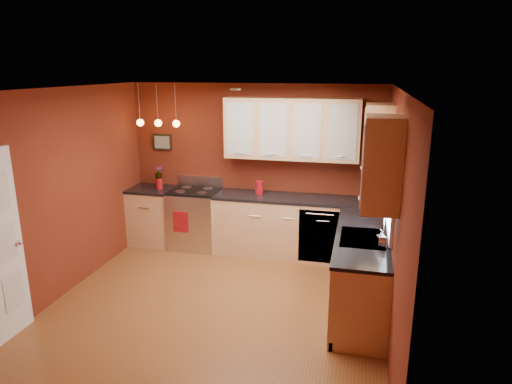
% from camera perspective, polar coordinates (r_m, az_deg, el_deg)
% --- Properties ---
extents(floor, '(4.20, 4.20, 0.00)m').
position_cam_1_polar(floor, '(5.77, -5.10, -14.09)').
color(floor, brown).
rests_on(floor, ground).
extents(ceiling, '(4.00, 4.20, 0.02)m').
position_cam_1_polar(ceiling, '(5.04, -5.81, 12.64)').
color(ceiling, beige).
rests_on(ceiling, wall_back).
extents(wall_back, '(4.00, 0.02, 2.60)m').
position_cam_1_polar(wall_back, '(7.22, -0.13, 3.08)').
color(wall_back, maroon).
rests_on(wall_back, floor).
extents(wall_front, '(4.00, 0.02, 2.60)m').
position_cam_1_polar(wall_front, '(3.47, -16.70, -11.47)').
color(wall_front, maroon).
rests_on(wall_front, floor).
extents(wall_left, '(0.02, 4.20, 2.60)m').
position_cam_1_polar(wall_left, '(6.18, -23.30, -0.28)').
color(wall_left, maroon).
rests_on(wall_left, floor).
extents(wall_right, '(0.02, 4.20, 2.60)m').
position_cam_1_polar(wall_right, '(5.01, 16.83, -3.11)').
color(wall_right, maroon).
rests_on(wall_right, floor).
extents(base_cabinets_back_left, '(0.70, 0.60, 0.90)m').
position_cam_1_polar(base_cabinets_back_left, '(7.71, -12.69, -3.04)').
color(base_cabinets_back_left, tan).
rests_on(base_cabinets_back_left, floor).
extents(base_cabinets_back_right, '(2.54, 0.60, 0.90)m').
position_cam_1_polar(base_cabinets_back_right, '(7.04, 5.12, -4.51)').
color(base_cabinets_back_right, tan).
rests_on(base_cabinets_back_right, floor).
extents(base_cabinets_right, '(0.60, 2.10, 0.90)m').
position_cam_1_polar(base_cabinets_right, '(5.73, 12.90, -9.63)').
color(base_cabinets_right, tan).
rests_on(base_cabinets_right, floor).
extents(counter_back_left, '(0.70, 0.62, 0.04)m').
position_cam_1_polar(counter_back_left, '(7.58, -12.89, 0.33)').
color(counter_back_left, black).
rests_on(counter_back_left, base_cabinets_back_left).
extents(counter_back_right, '(2.54, 0.62, 0.04)m').
position_cam_1_polar(counter_back_right, '(6.89, 5.21, -0.83)').
color(counter_back_right, black).
rests_on(counter_back_right, base_cabinets_back_right).
extents(counter_right, '(0.62, 2.10, 0.04)m').
position_cam_1_polar(counter_right, '(5.55, 13.19, -5.22)').
color(counter_right, black).
rests_on(counter_right, base_cabinets_right).
extents(gas_range, '(0.76, 0.64, 1.11)m').
position_cam_1_polar(gas_range, '(7.42, -7.60, -3.27)').
color(gas_range, silver).
rests_on(gas_range, floor).
extents(dishwasher_front, '(0.60, 0.02, 0.80)m').
position_cam_1_polar(dishwasher_front, '(6.73, 7.89, -5.54)').
color(dishwasher_front, silver).
rests_on(dishwasher_front, base_cabinets_back_right).
extents(sink, '(0.50, 0.70, 0.33)m').
position_cam_1_polar(sink, '(5.41, 13.19, -5.82)').
color(sink, gray).
rests_on(sink, counter_right).
extents(window, '(0.06, 1.02, 1.22)m').
position_cam_1_polar(window, '(5.20, 16.71, 2.00)').
color(window, white).
rests_on(window, wall_right).
extents(upper_cabinets_back, '(2.00, 0.35, 0.90)m').
position_cam_1_polar(upper_cabinets_back, '(6.82, 4.48, 7.87)').
color(upper_cabinets_back, tan).
rests_on(upper_cabinets_back, wall_back).
extents(upper_cabinets_right, '(0.35, 1.95, 0.90)m').
position_cam_1_polar(upper_cabinets_right, '(5.16, 15.25, 4.99)').
color(upper_cabinets_right, tan).
rests_on(upper_cabinets_right, wall_right).
extents(wall_picture, '(0.32, 0.03, 0.26)m').
position_cam_1_polar(wall_picture, '(7.64, -11.62, 6.12)').
color(wall_picture, black).
rests_on(wall_picture, wall_back).
extents(pendant_lights, '(0.71, 0.11, 0.66)m').
position_cam_1_polar(pendant_lights, '(7.25, -12.14, 8.48)').
color(pendant_lights, gray).
rests_on(pendant_lights, ceiling).
extents(red_canister, '(0.14, 0.14, 0.20)m').
position_cam_1_polar(red_canister, '(7.01, 0.41, 0.56)').
color(red_canister, maroon).
rests_on(red_canister, counter_back_right).
extents(red_vase, '(0.11, 0.11, 0.17)m').
position_cam_1_polar(red_vase, '(7.49, -12.02, 1.05)').
color(red_vase, maroon).
rests_on(red_vase, counter_back_left).
extents(flowers, '(0.15, 0.15, 0.22)m').
position_cam_1_polar(flowers, '(7.45, -12.10, 2.37)').
color(flowers, maroon).
rests_on(flowers, red_vase).
extents(coffee_maker, '(0.21, 0.21, 0.24)m').
position_cam_1_polar(coffee_maker, '(6.80, 14.16, -0.30)').
color(coffee_maker, black).
rests_on(coffee_maker, counter_back_right).
extents(soap_pump, '(0.11, 0.11, 0.19)m').
position_cam_1_polar(soap_pump, '(5.15, 15.35, -5.62)').
color(soap_pump, silver).
rests_on(soap_pump, counter_right).
extents(dish_towel, '(0.24, 0.02, 0.33)m').
position_cam_1_polar(dish_towel, '(7.16, -9.41, -3.71)').
color(dish_towel, maroon).
rests_on(dish_towel, gas_range).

